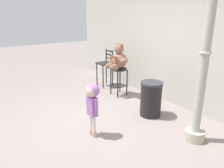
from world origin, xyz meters
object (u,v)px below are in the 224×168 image
at_px(trash_bin, 151,99).
at_px(bar_chair_empty, 105,65).
at_px(teddy_bear, 118,59).
at_px(lamppost, 201,83).
at_px(bar_stool_with_teddy, 119,76).
at_px(child_walking, 92,99).

height_order(trash_bin, bar_chair_empty, bar_chair_empty).
height_order(teddy_bear, bar_chair_empty, teddy_bear).
xyz_separation_m(teddy_bear, lamppost, (2.56, -0.22, 0.07)).
distance_m(teddy_bear, trash_bin, 1.54).
height_order(bar_stool_with_teddy, trash_bin, trash_bin).
bearing_deg(trash_bin, teddy_bear, 173.31).
bearing_deg(trash_bin, bar_chair_empty, 171.62).
bearing_deg(bar_chair_empty, lamppost, -6.45).
height_order(child_walking, trash_bin, child_walking).
distance_m(bar_stool_with_teddy, trash_bin, 1.43).
relative_size(teddy_bear, trash_bin, 0.89).
relative_size(bar_stool_with_teddy, trash_bin, 0.97).
bearing_deg(teddy_bear, trash_bin, -6.69).
distance_m(trash_bin, bar_chair_empty, 2.31).
xyz_separation_m(lamppost, bar_chair_empty, (-3.42, 0.39, -0.41)).
bearing_deg(bar_stool_with_teddy, bar_chair_empty, 171.06).
distance_m(bar_stool_with_teddy, bar_chair_empty, 0.88).
height_order(teddy_bear, lamppost, lamppost).
xyz_separation_m(bar_stool_with_teddy, trash_bin, (1.41, -0.20, -0.15)).
xyz_separation_m(trash_bin, lamppost, (1.15, -0.05, 0.67)).
xyz_separation_m(child_walking, trash_bin, (0.00, 1.44, -0.33)).
xyz_separation_m(bar_stool_with_teddy, child_walking, (1.41, -1.64, 0.18)).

